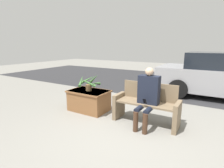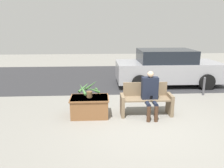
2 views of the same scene
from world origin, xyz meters
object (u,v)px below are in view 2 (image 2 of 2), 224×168
at_px(bench, 146,100).
at_px(bollard_post, 204,86).
at_px(person_seated, 150,92).
at_px(planter_box, 90,106).
at_px(parked_car, 167,68).
at_px(potted_plant, 89,90).

xyz_separation_m(bench, bollard_post, (2.49, 1.67, -0.07)).
xyz_separation_m(person_seated, bollard_post, (2.42, 1.83, -0.36)).
bearing_deg(planter_box, parked_car, 46.21).
height_order(bench, parked_car, parked_car).
height_order(bench, person_seated, person_seated).
bearing_deg(bench, bollard_post, 33.78).
height_order(bench, bollard_post, bench).
bearing_deg(parked_car, bench, -115.75).
xyz_separation_m(bench, person_seated, (0.07, -0.16, 0.29)).
relative_size(person_seated, parked_car, 0.30).
distance_m(person_seated, parked_car, 3.71).
bearing_deg(potted_plant, parked_car, 46.15).
bearing_deg(person_seated, planter_box, 176.30).
height_order(person_seated, bollard_post, person_seated).
relative_size(bench, parked_car, 0.34).
distance_m(parked_car, bollard_post, 1.86).
distance_m(bench, person_seated, 0.34).
height_order(potted_plant, bollard_post, potted_plant).
bearing_deg(bench, potted_plant, -178.43).
distance_m(potted_plant, parked_car, 4.54).
bearing_deg(potted_plant, planter_box, -114.29).
distance_m(planter_box, parked_car, 4.58).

